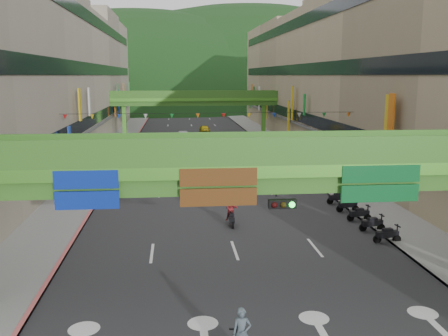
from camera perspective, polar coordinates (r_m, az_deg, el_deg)
name	(u,v)px	position (r m, az deg, el deg)	size (l,w,h in m)	color
road_slab	(200,150)	(64.61, -2.78, 2.12)	(18.00, 140.00, 0.02)	#28282B
sidewalk_left	(114,150)	(65.01, -12.51, 1.99)	(4.00, 140.00, 0.15)	gray
sidewalk_right	(283,148)	(66.06, 6.80, 2.30)	(4.00, 140.00, 0.15)	gray
curb_left	(129,150)	(64.80, -10.85, 2.04)	(0.20, 140.00, 0.18)	#CC5959
curb_right	(269,148)	(65.68, 5.18, 2.30)	(0.20, 140.00, 0.18)	gray
building_row_left	(45,75)	(65.77, -19.82, 9.93)	(12.80, 95.00, 19.00)	#9E937F
building_row_right	(345,75)	(67.55, 13.67, 10.25)	(12.80, 95.00, 19.00)	gray
overpass_near	(278,183)	(20.10, 6.18, -1.72)	(28.00, 12.27, 7.10)	#4C9E2D
overpass_far	(195,102)	(79.01, -3.37, 7.59)	(28.00, 2.20, 7.10)	#4C9E2D
hill_left	(140,103)	(174.50, -9.58, 7.29)	(168.00, 140.00, 112.00)	#1C4419
hill_right	(247,100)	(196.10, 2.66, 7.77)	(208.00, 176.00, 128.00)	#1C4419
bunting_string	(211,116)	(44.09, -1.53, 5.99)	(26.00, 0.36, 0.47)	black
scooter_rider_mid	(231,211)	(31.74, 0.86, -4.91)	(0.81, 1.60, 1.95)	black
scooter_rider_left	(175,172)	(44.58, -5.62, -0.41)	(1.07, 1.57, 2.05)	#93929A
scooter_rider_far	(155,144)	(62.15, -7.88, 2.69)	(0.96, 1.58, 2.10)	maroon
parked_scooter_row	(359,214)	(34.02, 15.20, -5.06)	(1.60, 9.42, 1.08)	black
car_silver	(183,136)	(74.43, -4.68, 3.70)	(1.34, 3.85, 1.27)	#B0AFB6
car_yellow	(205,129)	(82.71, -2.22, 4.43)	(1.56, 3.87, 1.32)	gold
pedestrian_dark	(352,183)	(41.72, 14.38, -1.72)	(0.98, 0.41, 1.67)	black
pedestrian_blue	(353,191)	(39.54, 14.51, -2.52)	(0.70, 0.45, 1.50)	#323651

